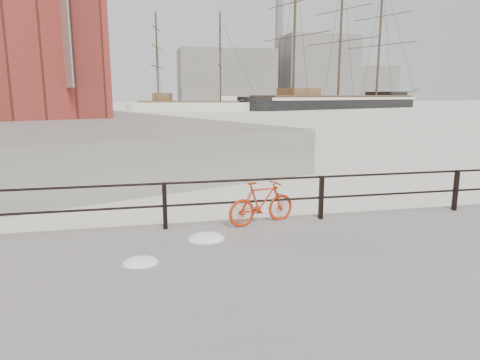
{
  "coord_description": "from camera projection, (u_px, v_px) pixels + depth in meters",
  "views": [
    {
      "loc": [
        -7.3,
        -8.96,
        3.14
      ],
      "look_at": [
        -5.03,
        1.5,
        1.0
      ],
      "focal_mm": 32.0,
      "sensor_mm": 36.0,
      "label": 1
    }
  ],
  "objects": [
    {
      "name": "industrial_mid",
      "position": [
        316.0,
        70.0,
        158.76
      ],
      "size": [
        26.0,
        20.0,
        24.0
      ],
      "primitive_type": "cube",
      "color": "gray",
      "rests_on": "ground"
    },
    {
      "name": "schooner_mid",
      "position": [
        190.0,
        111.0,
        83.82
      ],
      "size": [
        28.53,
        16.94,
        19.4
      ],
      "primitive_type": null,
      "rotation": [
        0.0,
        0.0,
        -0.22
      ],
      "color": "beige",
      "rests_on": "ground"
    },
    {
      "name": "bicycle",
      "position": [
        262.0,
        203.0,
        9.29
      ],
      "size": [
        1.6,
        0.66,
        0.96
      ],
      "primitive_type": "imported",
      "rotation": [
        0.0,
        0.0,
        0.27
      ],
      "color": "#AD2A0B",
      "rests_on": "promenade"
    },
    {
      "name": "guardrail",
      "position": [
        456.0,
        190.0,
        10.41
      ],
      "size": [
        28.0,
        0.1,
        1.0
      ],
      "primitive_type": null,
      "color": "black",
      "rests_on": "promenade"
    },
    {
      "name": "ground",
      "position": [
        448.0,
        222.0,
        10.72
      ],
      "size": [
        400.0,
        400.0,
        0.0
      ],
      "primitive_type": "plane",
      "color": "white",
      "rests_on": "ground"
    },
    {
      "name": "barque_black",
      "position": [
        337.0,
        108.0,
        100.06
      ],
      "size": [
        65.19,
        43.39,
        35.05
      ],
      "primitive_type": null,
      "rotation": [
        0.0,
        0.0,
        0.41
      ],
      "color": "black",
      "rests_on": "ground"
    },
    {
      "name": "smokestack",
      "position": [
        279.0,
        43.0,
        158.89
      ],
      "size": [
        2.8,
        2.8,
        44.0
      ],
      "primitive_type": "cylinder",
      "color": "gray",
      "rests_on": "ground"
    },
    {
      "name": "industrial_east",
      "position": [
        365.0,
        85.0,
        169.32
      ],
      "size": [
        20.0,
        16.0,
        14.0
      ],
      "primitive_type": "cube",
      "color": "gray",
      "rests_on": "ground"
    },
    {
      "name": "schooner_left",
      "position": [
        10.0,
        112.0,
        77.92
      ],
      "size": [
        26.38,
        21.68,
        18.37
      ],
      "primitive_type": null,
      "rotation": [
        0.0,
        0.0,
        0.53
      ],
      "color": "beige",
      "rests_on": "ground"
    },
    {
      "name": "industrial_west",
      "position": [
        226.0,
        77.0,
        147.28
      ],
      "size": [
        32.0,
        18.0,
        18.0
      ],
      "primitive_type": "cube",
      "color": "gray",
      "rests_on": "ground"
    }
  ]
}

